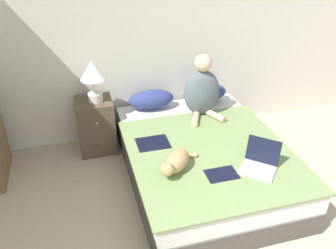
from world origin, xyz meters
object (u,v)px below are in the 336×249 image
(laptop_open, at_px, (260,163))
(nightstand, at_px, (96,126))
(pillow_near, at_px, (151,99))
(pillow_far, at_px, (205,93))
(person_sitting, at_px, (202,90))
(cat_tabby, at_px, (176,162))
(bed, at_px, (203,160))
(table_lamp, at_px, (93,74))

(laptop_open, relative_size, nightstand, 0.65)
(pillow_near, height_order, pillow_far, same)
(laptop_open, bearing_deg, pillow_far, 131.94)
(laptop_open, bearing_deg, person_sitting, 139.99)
(cat_tabby, relative_size, nightstand, 0.66)
(bed, bearing_deg, laptop_open, -58.40)
(nightstand, bearing_deg, pillow_far, 1.72)
(person_sitting, bearing_deg, table_lamp, 168.12)
(person_sitting, relative_size, laptop_open, 1.70)
(cat_tabby, bearing_deg, pillow_far, -166.21)
(person_sitting, height_order, cat_tabby, person_sitting)
(bed, xyz_separation_m, nightstand, (-1.01, 0.84, 0.10))
(cat_tabby, bearing_deg, table_lamp, -109.79)
(pillow_far, bearing_deg, person_sitting, -117.68)
(nightstand, bearing_deg, cat_tabby, -63.68)
(pillow_far, bearing_deg, nightstand, -178.28)
(cat_tabby, distance_m, nightstand, 1.37)
(nightstand, bearing_deg, table_lamp, -34.73)
(bed, relative_size, nightstand, 3.22)
(person_sitting, height_order, table_lamp, person_sitting)
(nightstand, bearing_deg, bed, -39.82)
(person_sitting, bearing_deg, bed, -107.21)
(bed, relative_size, laptop_open, 4.95)
(bed, relative_size, person_sitting, 2.91)
(nightstand, distance_m, table_lamp, 0.64)
(pillow_near, height_order, table_lamp, table_lamp)
(pillow_far, bearing_deg, pillow_near, 180.00)
(cat_tabby, height_order, table_lamp, table_lamp)
(pillow_far, relative_size, table_lamp, 1.15)
(pillow_far, xyz_separation_m, table_lamp, (-1.32, -0.06, 0.41))
(pillow_near, height_order, person_sitting, person_sitting)
(laptop_open, xyz_separation_m, table_lamp, (-1.31, 1.36, 0.47))
(person_sitting, height_order, nightstand, person_sitting)
(pillow_near, distance_m, person_sitting, 0.63)
(bed, height_order, cat_tabby, cat_tabby)
(person_sitting, bearing_deg, pillow_near, 149.56)
(cat_tabby, xyz_separation_m, nightstand, (-0.60, 1.21, -0.22))
(pillow_far, height_order, nightstand, pillow_far)
(cat_tabby, distance_m, laptop_open, 0.76)
(person_sitting, xyz_separation_m, cat_tabby, (-0.59, -0.95, -0.20))
(cat_tabby, bearing_deg, nightstand, -109.08)
(person_sitting, distance_m, laptop_open, 1.15)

